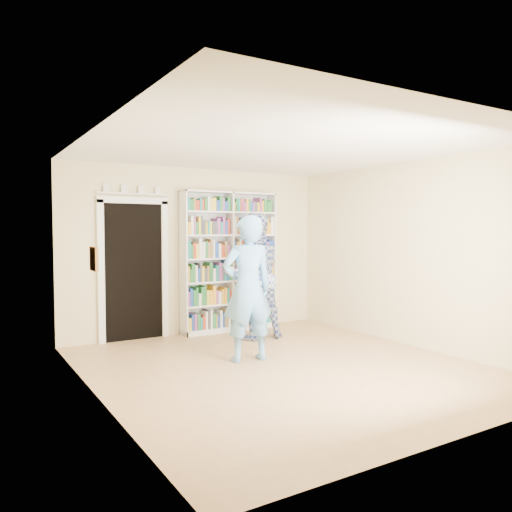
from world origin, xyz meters
The scene contains 11 objects.
floor centered at (0.00, 0.00, 0.00)m, with size 5.00×5.00×0.00m, color #AC7E53.
ceiling centered at (0.00, 0.00, 2.70)m, with size 5.00×5.00×0.00m, color white.
wall_back centered at (0.00, 2.50, 1.35)m, with size 4.50×4.50×0.00m, color beige.
wall_left centered at (-2.25, 0.00, 1.35)m, with size 5.00×5.00×0.00m, color beige.
wall_right centered at (2.25, 0.00, 1.35)m, with size 5.00×5.00×0.00m, color beige.
bookshelf centered at (0.50, 2.34, 1.18)m, with size 1.69×0.32×2.33m.
doorway centered at (-1.10, 2.48, 1.18)m, with size 1.10×0.08×2.43m.
wall_art centered at (-2.23, 0.20, 1.40)m, with size 0.03×0.25×0.25m, color maroon.
man_blue centered at (-0.23, 0.49, 0.94)m, with size 0.69×0.45×1.88m, color #67A9E5.
man_plaid centered at (0.53, 1.61, 0.98)m, with size 0.95×0.74×1.96m, color #314D98.
paper_sheet centered at (0.60, 1.41, 0.93)m, with size 0.19×0.01×0.27m, color white.
Camera 1 is at (-3.46, -5.03, 1.70)m, focal length 35.00 mm.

